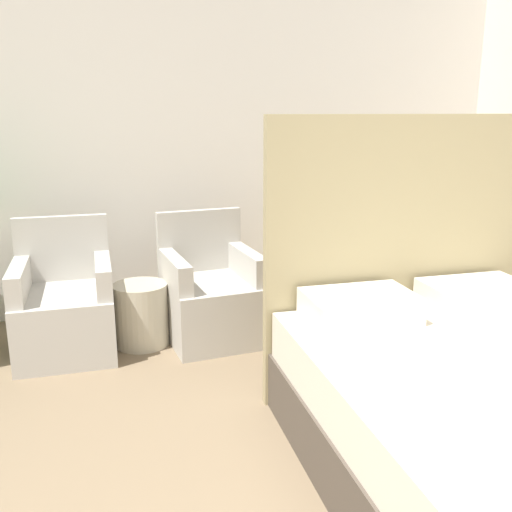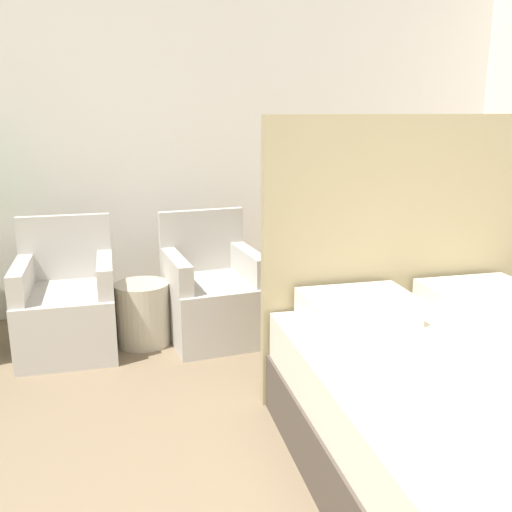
# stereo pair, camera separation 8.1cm
# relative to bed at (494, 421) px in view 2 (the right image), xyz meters

# --- Properties ---
(wall_back) EXTENTS (10.00, 0.06, 2.90)m
(wall_back) POSITION_rel_bed_xyz_m (-0.85, 2.72, 1.13)
(wall_back) COLOR silver
(wall_back) RESTS_ON ground_plane
(bed) EXTENTS (1.56, 2.10, 1.58)m
(bed) POSITION_rel_bed_xyz_m (0.00, 0.00, 0.00)
(bed) COLOR #4C4238
(bed) RESTS_ON ground_plane
(armchair_near_window_left) EXTENTS (0.64, 0.69, 0.89)m
(armchair_near_window_left) POSITION_rel_bed_xyz_m (-1.89, 1.97, -0.04)
(armchair_near_window_left) COLOR #B7B2A8
(armchair_near_window_left) RESTS_ON ground_plane
(armchair_near_window_right) EXTENTS (0.71, 0.75, 0.89)m
(armchair_near_window_right) POSITION_rel_bed_xyz_m (-0.89, 1.97, -0.04)
(armchair_near_window_right) COLOR #B7B2A8
(armchair_near_window_right) RESTS_ON ground_plane
(side_table) EXTENTS (0.38, 0.38, 0.44)m
(side_table) POSITION_rel_bed_xyz_m (-1.39, 1.97, -0.11)
(side_table) COLOR #B7AD93
(side_table) RESTS_ON ground_plane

